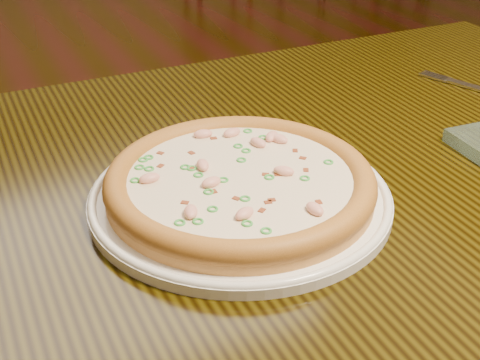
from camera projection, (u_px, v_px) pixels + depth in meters
name	position (u px, v px, depth m)	size (l,w,h in m)	color
hero_table	(306.00, 227.00, 0.90)	(1.20, 0.80, 0.75)	black
plate	(240.00, 196.00, 0.76)	(0.34, 0.34, 0.02)	white
pizza	(240.00, 182.00, 0.75)	(0.31, 0.31, 0.03)	tan
fork	(474.00, 87.00, 1.06)	(0.08, 0.17, 0.00)	silver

